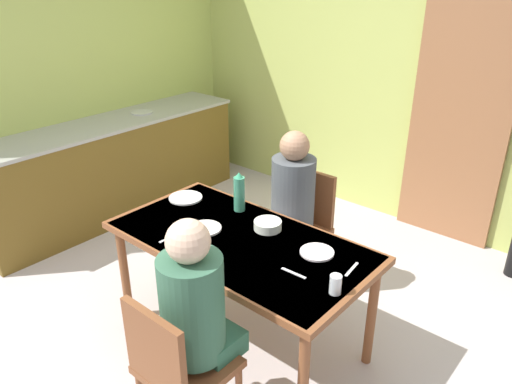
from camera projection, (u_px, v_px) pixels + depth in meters
ground_plane at (217, 316)px, 3.37m from camera, size 5.75×5.75×0.00m
wall_back at (390, 62)px, 4.30m from camera, size 4.62×0.10×2.84m
wall_left at (82, 58)px, 4.46m from camera, size 0.10×3.32×2.84m
door_wooden at (458, 126)px, 4.00m from camera, size 0.80×0.05×2.00m
kitchen_counter at (113, 167)px, 4.66m from camera, size 0.61×2.60×0.91m
dining_table at (240, 249)px, 2.91m from camera, size 1.58×0.82×0.74m
chair_near_diner at (176, 367)px, 2.28m from camera, size 0.40×0.40×0.87m
chair_far_diner at (302, 223)px, 3.56m from camera, size 0.40×0.40×0.87m
person_near_diner at (194, 304)px, 2.25m from camera, size 0.30×0.37×0.77m
person_far_diner at (292, 193)px, 3.34m from camera, size 0.30×0.37×0.77m
water_bottle_green_near at (239, 193)px, 3.16m from camera, size 0.07×0.07×0.27m
serving_bowl_center at (268, 225)px, 2.97m from camera, size 0.17×0.17×0.05m
dinner_plate_near_left at (205, 228)px, 2.98m from camera, size 0.20×0.20×0.01m
dinner_plate_near_right at (186, 198)px, 3.37m from camera, size 0.23×0.23×0.01m
dinner_plate_far_center at (317, 252)px, 2.73m from camera, size 0.19×0.19×0.01m
drinking_glass_by_near_diner at (335, 284)px, 2.38m from camera, size 0.06×0.06×0.10m
cutlery_knife_near at (294, 273)px, 2.55m from camera, size 0.15×0.02×0.00m
cutlery_fork_near at (170, 238)px, 2.88m from camera, size 0.03×0.15×0.00m
cutlery_knife_far at (352, 269)px, 2.59m from camera, size 0.03×0.15×0.00m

